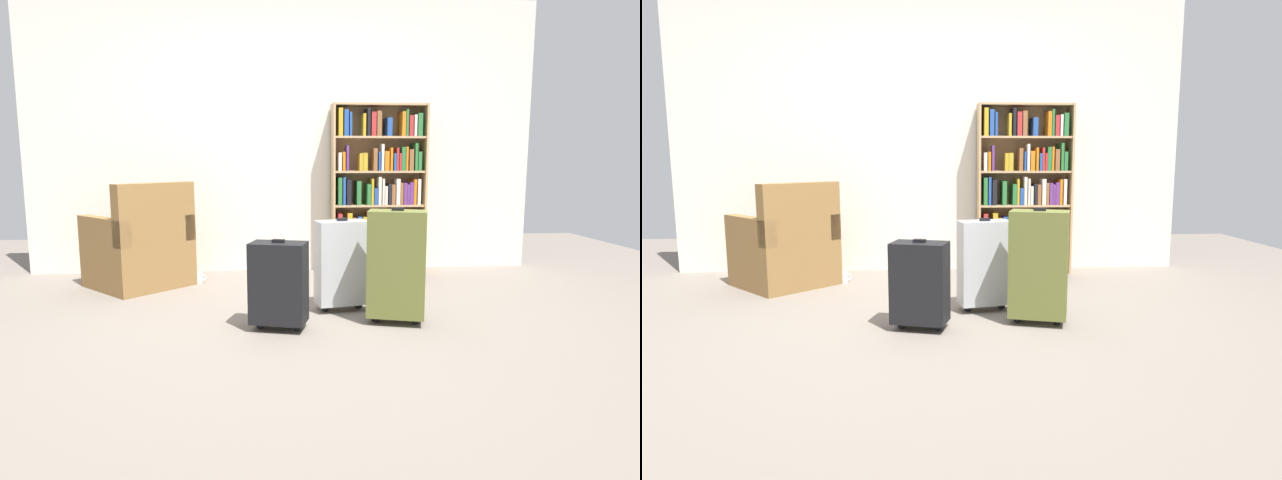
{
  "view_description": "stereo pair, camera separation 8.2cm",
  "coord_description": "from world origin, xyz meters",
  "views": [
    {
      "loc": [
        -0.12,
        -3.25,
        1.1
      ],
      "look_at": [
        0.2,
        0.32,
        0.55
      ],
      "focal_mm": 30.05,
      "sensor_mm": 36.0,
      "label": 1
    },
    {
      "loc": [
        -0.04,
        -3.25,
        1.1
      ],
      "look_at": [
        0.2,
        0.32,
        0.55
      ],
      "focal_mm": 30.05,
      "sensor_mm": 36.0,
      "label": 2
    }
  ],
  "objects": [
    {
      "name": "bookshelf",
      "position": [
        0.9,
        1.84,
        0.85
      ],
      "size": [
        0.89,
        0.26,
        1.6
      ],
      "color": "tan",
      "rests_on": "ground"
    },
    {
      "name": "mug",
      "position": [
        -0.79,
        1.46,
        0.05
      ],
      "size": [
        0.12,
        0.08,
        0.1
      ],
      "color": "white",
      "rests_on": "ground"
    },
    {
      "name": "ground_plane",
      "position": [
        0.0,
        0.0,
        0.0
      ],
      "size": [
        8.53,
        8.53,
        0.0
      ],
      "primitive_type": "plane",
      "color": "slate"
    },
    {
      "name": "suitcase_silver",
      "position": [
        0.37,
        0.52,
        0.35
      ],
      "size": [
        0.4,
        0.26,
        0.68
      ],
      "color": "#B7BABF",
      "rests_on": "ground"
    },
    {
      "name": "armchair",
      "position": [
        -1.25,
        1.39,
        0.32
      ],
      "size": [
        0.99,
        0.99,
        0.9
      ],
      "color": "olive",
      "rests_on": "ground"
    },
    {
      "name": "storage_box",
      "position": [
        0.99,
        1.48,
        0.13
      ],
      "size": [
        0.37,
        0.24,
        0.24
      ],
      "color": "black",
      "rests_on": "ground"
    },
    {
      "name": "suitcase_black",
      "position": [
        -0.09,
        0.1,
        0.31
      ],
      "size": [
        0.4,
        0.3,
        0.59
      ],
      "color": "black",
      "rests_on": "ground"
    },
    {
      "name": "back_wall",
      "position": [
        0.0,
        2.03,
        1.3
      ],
      "size": [
        4.87,
        0.1,
        2.6
      ],
      "primitive_type": "cube",
      "color": "silver",
      "rests_on": "ground"
    },
    {
      "name": "suitcase_olive",
      "position": [
        0.69,
        0.17,
        0.4
      ],
      "size": [
        0.43,
        0.32,
        0.78
      ],
      "color": "brown",
      "rests_on": "ground"
    }
  ]
}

